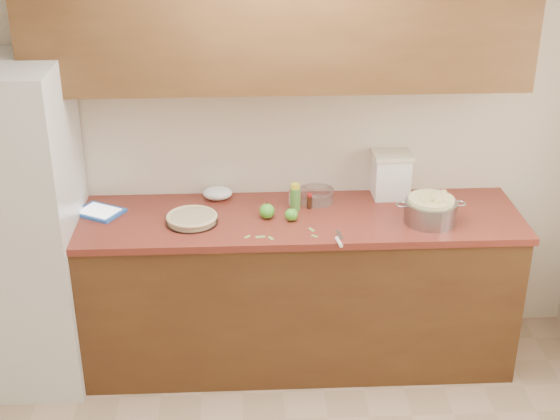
{
  "coord_description": "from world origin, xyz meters",
  "views": [
    {
      "loc": [
        -0.19,
        -2.35,
        2.76
      ],
      "look_at": [
        -0.0,
        1.43,
        0.98
      ],
      "focal_mm": 50.0,
      "sensor_mm": 36.0,
      "label": 1
    }
  ],
  "objects_px": {
    "flour_canister": "(391,174)",
    "tablet": "(99,212)",
    "pie": "(192,219)",
    "colander": "(430,210)"
  },
  "relations": [
    {
      "from": "flour_canister",
      "to": "tablet",
      "type": "distance_m",
      "value": 1.65
    },
    {
      "from": "pie",
      "to": "colander",
      "type": "height_order",
      "value": "colander"
    },
    {
      "from": "pie",
      "to": "colander",
      "type": "bearing_deg",
      "value": -2.33
    },
    {
      "from": "flour_canister",
      "to": "tablet",
      "type": "relative_size",
      "value": 0.88
    },
    {
      "from": "pie",
      "to": "flour_canister",
      "type": "relative_size",
      "value": 1.07
    },
    {
      "from": "pie",
      "to": "flour_canister",
      "type": "xyz_separation_m",
      "value": [
        1.12,
        0.31,
        0.11
      ]
    },
    {
      "from": "pie",
      "to": "flour_canister",
      "type": "height_order",
      "value": "flour_canister"
    },
    {
      "from": "colander",
      "to": "flour_canister",
      "type": "bearing_deg",
      "value": 113.33
    },
    {
      "from": "flour_canister",
      "to": "tablet",
      "type": "xyz_separation_m",
      "value": [
        -1.63,
        -0.17,
        -0.13
      ]
    },
    {
      "from": "colander",
      "to": "tablet",
      "type": "bearing_deg",
      "value": 173.87
    }
  ]
}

